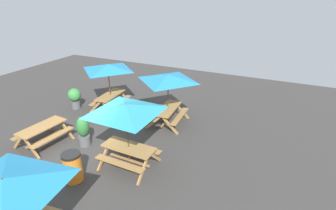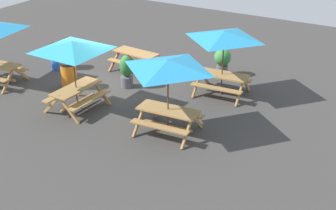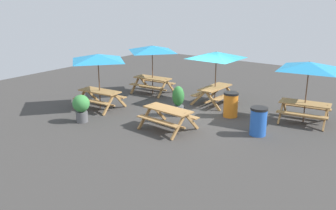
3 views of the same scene
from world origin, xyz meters
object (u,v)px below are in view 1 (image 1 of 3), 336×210
at_px(potted_plant_0, 75,97).
at_px(potted_plant_1, 83,131).
at_px(picnic_table_4, 6,192).
at_px(picnic_table_3, 108,71).
at_px(picnic_table_1, 168,81).
at_px(trash_bin_orange, 73,167).
at_px(picnic_table_2, 42,131).
at_px(picnic_table_0, 126,113).

distance_m(potted_plant_0, potted_plant_1, 3.73).
xyz_separation_m(picnic_table_4, potted_plant_1, (4.27, 2.15, -1.37)).
bearing_deg(picnic_table_3, picnic_table_4, -160.99).
relative_size(picnic_table_1, trash_bin_orange, 2.38).
distance_m(picnic_table_1, potted_plant_1, 3.93).
relative_size(picnic_table_4, potted_plant_1, 2.34).
height_order(picnic_table_3, picnic_table_4, same).
height_order(picnic_table_4, potted_plant_0, picnic_table_4).
relative_size(picnic_table_3, potted_plant_1, 1.95).
relative_size(picnic_table_3, picnic_table_4, 0.83).
height_order(picnic_table_1, picnic_table_2, picnic_table_1).
height_order(picnic_table_3, potted_plant_1, picnic_table_3).
bearing_deg(picnic_table_2, picnic_table_0, -81.75).
bearing_deg(picnic_table_1, picnic_table_4, 175.66).
distance_m(picnic_table_1, picnic_table_4, 7.26).
bearing_deg(trash_bin_orange, potted_plant_0, 42.63).
relative_size(picnic_table_0, potted_plant_0, 2.69).
xyz_separation_m(picnic_table_2, potted_plant_0, (3.09, 1.29, 0.04)).
bearing_deg(picnic_table_0, potted_plant_0, -28.13).
height_order(picnic_table_0, picnic_table_4, same).
xyz_separation_m(picnic_table_1, picnic_table_3, (0.23, 3.27, 0.00)).
bearing_deg(potted_plant_1, picnic_table_2, 111.73).
height_order(picnic_table_1, trash_bin_orange, picnic_table_1).
xyz_separation_m(picnic_table_3, potted_plant_1, (-3.22, -1.13, -1.37)).
xyz_separation_m(picnic_table_3, picnic_table_4, (-7.49, -3.28, 0.00)).
bearing_deg(trash_bin_orange, picnic_table_1, -12.33).
height_order(trash_bin_orange, potted_plant_0, potted_plant_0).
bearing_deg(trash_bin_orange, picnic_table_0, -40.73).
bearing_deg(potted_plant_0, picnic_table_4, -143.90).
xyz_separation_m(picnic_table_0, picnic_table_4, (-3.90, 0.14, 0.00)).
height_order(picnic_table_2, potted_plant_1, potted_plant_1).
bearing_deg(picnic_table_4, trash_bin_orange, 14.19).
xyz_separation_m(trash_bin_orange, potted_plant_0, (4.22, 3.89, 0.11)).
xyz_separation_m(picnic_table_2, picnic_table_3, (3.81, -0.36, 1.43)).
height_order(picnic_table_0, potted_plant_0, picnic_table_0).
xyz_separation_m(picnic_table_4, trash_bin_orange, (2.53, 1.04, -1.49)).
bearing_deg(picnic_table_4, picnic_table_1, -8.07).
height_order(picnic_table_2, picnic_table_3, picnic_table_3).
relative_size(picnic_table_0, picnic_table_4, 1.01).
bearing_deg(picnic_table_2, trash_bin_orange, -108.84).
relative_size(picnic_table_0, picnic_table_2, 1.48).
bearing_deg(picnic_table_3, trash_bin_orange, -160.31).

